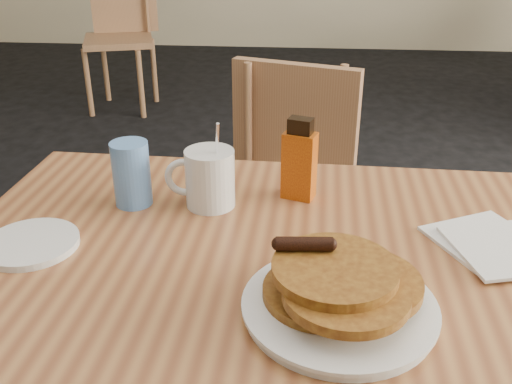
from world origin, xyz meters
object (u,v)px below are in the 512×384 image
(syrup_bottle, at_px, (299,162))
(chair_wall_extra, at_px, (121,21))
(blue_tumbler, at_px, (132,174))
(pancake_plate, at_px, (340,295))
(main_table, at_px, (292,280))
(chair_main_far, at_px, (292,187))
(coffee_mug, at_px, (208,177))

(syrup_bottle, bearing_deg, chair_wall_extra, 130.74)
(blue_tumbler, bearing_deg, syrup_bottle, 9.82)
(pancake_plate, bearing_deg, blue_tumbler, 141.30)
(main_table, distance_m, chair_main_far, 0.78)
(main_table, bearing_deg, chair_main_far, 91.42)
(coffee_mug, bearing_deg, chair_main_far, 86.77)
(pancake_plate, relative_size, blue_tumbler, 2.19)
(chair_main_far, xyz_separation_m, coffee_mug, (-0.15, -0.58, 0.29))
(main_table, relative_size, blue_tumbler, 9.91)
(main_table, xyz_separation_m, blue_tumbler, (-0.31, 0.17, 0.10))
(chair_wall_extra, xyz_separation_m, syrup_bottle, (1.25, -2.86, 0.24))
(chair_main_far, bearing_deg, main_table, -70.58)
(pancake_plate, bearing_deg, chair_main_far, 95.52)
(coffee_mug, height_order, syrup_bottle, coffee_mug)
(chair_main_far, xyz_separation_m, syrup_bottle, (0.02, -0.53, 0.31))
(syrup_bottle, distance_m, blue_tumbler, 0.32)
(syrup_bottle, bearing_deg, main_table, -73.72)
(pancake_plate, height_order, coffee_mug, coffee_mug)
(coffee_mug, xyz_separation_m, syrup_bottle, (0.17, 0.05, 0.02))
(chair_main_far, distance_m, blue_tumbler, 0.72)
(main_table, xyz_separation_m, syrup_bottle, (0.00, 0.22, 0.12))
(coffee_mug, bearing_deg, pancake_plate, -42.05)
(chair_main_far, distance_m, chair_wall_extra, 2.63)
(main_table, height_order, syrup_bottle, syrup_bottle)
(pancake_plate, relative_size, coffee_mug, 1.57)
(chair_main_far, bearing_deg, coffee_mug, -86.17)
(main_table, xyz_separation_m, coffee_mug, (-0.17, 0.17, 0.10))
(blue_tumbler, bearing_deg, chair_wall_extra, 107.75)
(chair_main_far, height_order, pancake_plate, chair_main_far)
(main_table, height_order, blue_tumbler, blue_tumbler)
(chair_main_far, bearing_deg, blue_tumbler, -98.40)
(pancake_plate, relative_size, syrup_bottle, 1.68)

